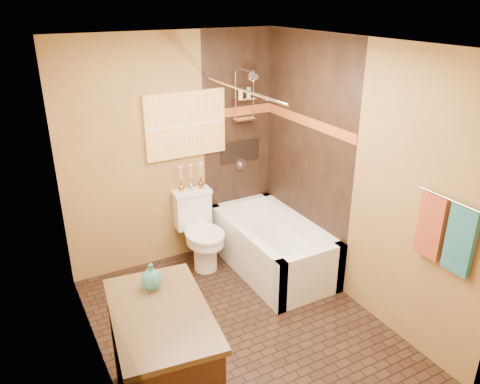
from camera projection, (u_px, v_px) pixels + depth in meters
floor at (241, 328)px, 4.28m from camera, size 3.00×3.00×0.00m
wall_left at (90, 238)px, 3.26m from camera, size 0.02×3.00×2.50m
wall_right at (355, 178)px, 4.32m from camera, size 0.02×3.00×2.50m
wall_back at (174, 153)px, 5.00m from camera, size 2.40×0.02×2.50m
wall_front at (372, 303)px, 2.58m from camera, size 2.40×0.02×2.50m
ceiling at (241, 43)px, 3.30m from camera, size 3.00×3.00×0.00m
alcove_tile_back at (238, 143)px, 5.33m from camera, size 0.85×0.01×2.50m
alcove_tile_right at (306, 156)px, 4.92m from camera, size 0.01×1.50×2.50m
mosaic_band_back at (238, 111)px, 5.18m from camera, size 0.85×0.01×0.10m
mosaic_band_right at (307, 121)px, 4.77m from camera, size 0.01×1.50×0.10m
alcove_niche at (240, 151)px, 5.38m from camera, size 0.50×0.01×0.25m
shower_fixtures at (245, 109)px, 5.09m from camera, size 0.24×0.33×1.16m
curtain_rod at (240, 89)px, 4.27m from camera, size 0.03×1.55×0.03m
towel_bar at (451, 200)px, 3.37m from camera, size 0.02×0.55×0.02m
towel_teal at (460, 240)px, 3.37m from camera, size 0.05×0.22×0.52m
towel_rust at (431, 226)px, 3.58m from camera, size 0.05×0.22×0.52m
sunset_painting at (186, 125)px, 4.92m from camera, size 0.90×0.04×0.70m
vanity_mirror at (108, 241)px, 2.71m from camera, size 0.01×1.00×0.90m
bathtub at (272, 250)px, 5.15m from camera, size 0.80×1.50×0.55m
toilet at (200, 230)px, 5.15m from camera, size 0.43×0.63×0.83m
vanity at (163, 365)px, 3.24m from camera, size 0.75×1.10×0.90m
teal_bottle at (152, 277)px, 3.26m from camera, size 0.18×0.18×0.24m
bud_vases at (191, 177)px, 5.07m from camera, size 0.30×0.06×0.29m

